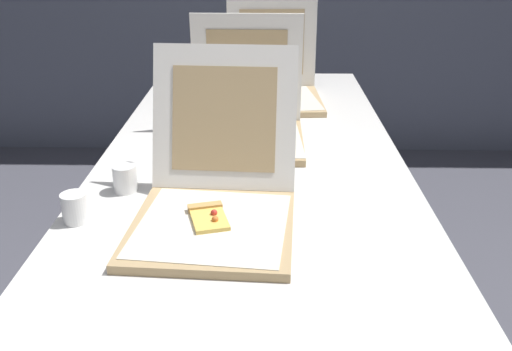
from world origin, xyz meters
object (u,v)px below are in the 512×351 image
Objects in this scene: cup_white_near_center at (125,179)px; cup_white_near_left at (75,208)px; pizza_box_back at (274,87)px; table at (251,182)px; pizza_box_front at (215,201)px; pizza_box_middle at (246,124)px.

cup_white_near_center is 1.00× the size of cup_white_near_left.
pizza_box_back is 1.16m from cup_white_near_left.
table is at bearing 38.16° from cup_white_near_left.
cup_white_near_center and cup_white_near_left have the same top height.
pizza_box_back is at bearing 85.10° from pizza_box_front.
pizza_box_middle is at bearing 55.45° from cup_white_near_left.
table is 31.74× the size of cup_white_near_left.
cup_white_near_left reaches higher than table.
cup_white_near_center is (-0.32, -0.40, -0.02)m from pizza_box_middle.
pizza_box_middle is (0.06, 0.57, 0.00)m from pizza_box_front.
pizza_box_back is 5.69× the size of cup_white_near_left.
pizza_box_back reaches higher than cup_white_near_center.
pizza_box_front is 1.05m from pizza_box_back.
pizza_box_middle is 5.36× the size of cup_white_near_left.
pizza_box_back is 0.97m from cup_white_near_center.
cup_white_near_center is at bearing -155.16° from table.
cup_white_near_center reaches higher than table.
table is 5.58× the size of pizza_box_back.
cup_white_near_left is (-0.08, -0.17, 0.00)m from cup_white_near_center.
pizza_box_back is 5.69× the size of cup_white_near_center.
pizza_box_back is at bearing 78.59° from pizza_box_middle.
pizza_box_middle reaches higher than cup_white_near_left.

